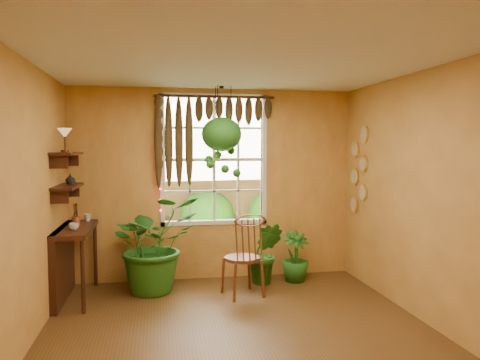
% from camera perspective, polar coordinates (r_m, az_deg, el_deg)
% --- Properties ---
extents(floor, '(4.50, 4.50, 0.00)m').
position_cam_1_polar(floor, '(4.80, 0.40, -18.99)').
color(floor, brown).
rests_on(floor, ground).
extents(ceiling, '(4.50, 4.50, 0.00)m').
position_cam_1_polar(ceiling, '(4.50, 0.42, 14.57)').
color(ceiling, silver).
rests_on(ceiling, wall_back).
extents(wall_back, '(4.00, 0.00, 4.00)m').
position_cam_1_polar(wall_back, '(6.67, -3.15, -0.52)').
color(wall_back, gold).
rests_on(wall_back, floor).
extents(wall_left, '(0.00, 4.50, 4.50)m').
position_cam_1_polar(wall_left, '(4.53, -25.32, -3.04)').
color(wall_left, gold).
rests_on(wall_left, floor).
extents(wall_right, '(0.00, 4.50, 4.50)m').
position_cam_1_polar(wall_right, '(5.20, 22.63, -2.10)').
color(wall_right, gold).
rests_on(wall_right, floor).
extents(window, '(1.52, 0.10, 1.86)m').
position_cam_1_polar(window, '(6.68, -3.19, 2.49)').
color(window, white).
rests_on(window, wall_back).
extents(valance_vine, '(1.70, 0.12, 1.10)m').
position_cam_1_polar(valance_vine, '(6.56, -3.82, 7.50)').
color(valance_vine, '#391B0F').
rests_on(valance_vine, window).
extents(string_lights, '(0.03, 0.03, 1.54)m').
position_cam_1_polar(string_lights, '(6.54, -9.73, 2.85)').
color(string_lights, '#FF2633').
rests_on(string_lights, window).
extents(wall_plates, '(0.04, 0.32, 1.10)m').
position_cam_1_polar(wall_plates, '(6.75, 14.28, 1.12)').
color(wall_plates, beige).
rests_on(wall_plates, wall_right).
extents(counter_ledge, '(0.40, 1.20, 0.90)m').
position_cam_1_polar(counter_ledge, '(6.19, -20.38, -8.60)').
color(counter_ledge, '#391B0F').
rests_on(counter_ledge, floor).
extents(shelf_lower, '(0.25, 0.90, 0.04)m').
position_cam_1_polar(shelf_lower, '(6.06, -20.25, -0.75)').
color(shelf_lower, '#391B0F').
rests_on(shelf_lower, wall_left).
extents(shelf_upper, '(0.25, 0.90, 0.04)m').
position_cam_1_polar(shelf_upper, '(6.04, -20.34, 3.04)').
color(shelf_upper, '#391B0F').
rests_on(shelf_upper, wall_left).
extents(backyard, '(14.00, 10.00, 12.00)m').
position_cam_1_polar(backyard, '(11.28, -4.83, 0.98)').
color(backyard, '#285518').
rests_on(backyard, ground).
extents(windsor_chair, '(0.55, 0.57, 1.21)m').
position_cam_1_polar(windsor_chair, '(5.99, 0.43, -10.75)').
color(windsor_chair, maroon).
rests_on(windsor_chair, floor).
extents(potted_plant_left, '(1.42, 1.34, 1.26)m').
position_cam_1_polar(potted_plant_left, '(6.22, -10.42, -7.63)').
color(potted_plant_left, '#154F16').
rests_on(potted_plant_left, floor).
extents(potted_plant_mid, '(0.56, 0.49, 0.85)m').
position_cam_1_polar(potted_plant_mid, '(6.50, 3.04, -8.88)').
color(potted_plant_mid, '#154F16').
rests_on(potted_plant_mid, floor).
extents(potted_plant_right, '(0.48, 0.48, 0.70)m').
position_cam_1_polar(potted_plant_right, '(6.67, 6.74, -9.24)').
color(potted_plant_right, '#154F16').
rests_on(potted_plant_right, floor).
extents(hanging_basket, '(0.54, 0.54, 1.25)m').
position_cam_1_polar(hanging_basket, '(6.34, -2.26, 4.96)').
color(hanging_basket, black).
rests_on(hanging_basket, ceiling).
extents(cup_a, '(0.13, 0.13, 0.09)m').
position_cam_1_polar(cup_a, '(5.87, -19.62, -5.37)').
color(cup_a, silver).
rests_on(cup_a, counter_ledge).
extents(cup_b, '(0.11, 0.11, 0.10)m').
position_cam_1_polar(cup_b, '(6.53, -18.11, -4.35)').
color(cup_b, beige).
rests_on(cup_b, counter_ledge).
extents(brush_jar, '(0.10, 0.10, 0.36)m').
position_cam_1_polar(brush_jar, '(6.13, -19.40, -4.03)').
color(brush_jar, brown).
rests_on(brush_jar, counter_ledge).
extents(shelf_vase, '(0.13, 0.13, 0.13)m').
position_cam_1_polar(shelf_vase, '(6.20, -19.98, 0.11)').
color(shelf_vase, '#B2AD99').
rests_on(shelf_vase, shelf_lower).
extents(tiffany_lamp, '(0.17, 0.17, 0.28)m').
position_cam_1_polar(tiffany_lamp, '(5.85, -20.59, 5.21)').
color(tiffany_lamp, brown).
rests_on(tiffany_lamp, shelf_upper).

